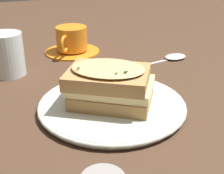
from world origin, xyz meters
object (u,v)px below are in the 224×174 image
(teacup_with_saucer, at_px, (72,42))
(water_glass, at_px, (6,54))
(dinner_plate, at_px, (112,105))
(spoon, at_px, (172,57))
(sandwich, at_px, (111,85))

(teacup_with_saucer, distance_m, water_glass, 0.20)
(dinner_plate, relative_size, water_glass, 2.78)
(spoon, bearing_deg, teacup_with_saucer, -132.79)
(sandwich, height_order, teacup_with_saucer, sandwich)
(water_glass, distance_m, spoon, 0.41)
(water_glass, xyz_separation_m, spoon, (-0.40, 0.05, -0.04))
(dinner_plate, bearing_deg, sandwich, 17.99)
(dinner_plate, relative_size, spoon, 1.52)
(dinner_plate, xyz_separation_m, sandwich, (0.00, 0.00, 0.04))
(sandwich, xyz_separation_m, spoon, (-0.24, -0.19, -0.04))
(water_glass, bearing_deg, sandwich, 123.34)
(dinner_plate, distance_m, spoon, 0.30)
(water_glass, relative_size, spoon, 0.55)
(dinner_plate, height_order, sandwich, sandwich)
(dinner_plate, height_order, teacup_with_saucer, teacup_with_saucer)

